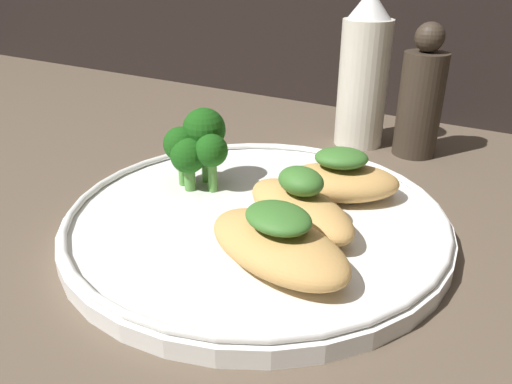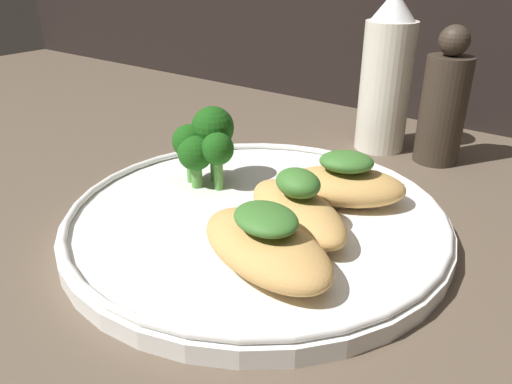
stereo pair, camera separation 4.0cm
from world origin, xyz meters
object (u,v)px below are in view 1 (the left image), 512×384
Objects in this scene: sauce_bottle at (362,74)px; pepper_grinder at (421,99)px; plate at (256,218)px; broccoli_bunch at (197,143)px.

pepper_grinder is at bearing -0.00° from sauce_bottle.
plate is 8.83cm from broccoli_bunch.
pepper_grinder is (6.84, -0.00, -1.90)cm from sauce_bottle.
sauce_bottle is (7.11, 21.77, 2.78)cm from broccoli_bunch.
sauce_bottle is at bearing 90.45° from plate.
sauce_bottle is 7.10cm from pepper_grinder.
broccoli_bunch reaches higher than plate.
sauce_bottle is at bearing 71.90° from broccoli_bunch.
broccoli_bunch is 23.07cm from sauce_bottle.
plate is 25.31cm from pepper_grinder.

